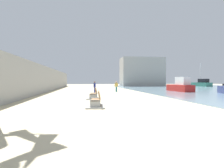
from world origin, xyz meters
TOP-DOWN VIEW (x-y plane):
  - ground_plane at (0.00, 18.00)m, footprint 120.00×120.00m
  - seawall at (-7.50, 18.00)m, footprint 0.80×64.00m
  - bench_near at (-1.13, 4.63)m, footprint 1.27×2.18m
  - bench_far at (-1.04, 9.94)m, footprint 1.30×2.20m
  - person_walking at (2.59, 19.54)m, footprint 0.42×0.38m
  - person_standing at (-0.61, 17.10)m, footprint 0.29×0.49m
  - boat_far_left at (12.05, 19.14)m, footprint 1.86×5.35m
  - boat_nearest at (29.37, 40.57)m, footprint 3.29×6.06m
  - harbor_building at (14.34, 46.00)m, footprint 12.00×6.00m

SIDE VIEW (x-z plane):
  - ground_plane at x=0.00m, z-range 0.00..0.00m
  - bench_near at x=-1.13m, z-range -0.26..0.72m
  - bench_far at x=-1.04m, z-range -0.26..0.72m
  - boat_far_left at x=12.05m, z-range -0.25..1.85m
  - boat_nearest at x=29.37m, z-range -2.38..3.99m
  - person_walking at x=2.59m, z-range 0.11..1.64m
  - person_standing at x=-0.61m, z-range 0.11..1.64m
  - seawall at x=-7.50m, z-range 0.00..3.57m
  - harbor_building at x=14.34m, z-range 0.00..8.09m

